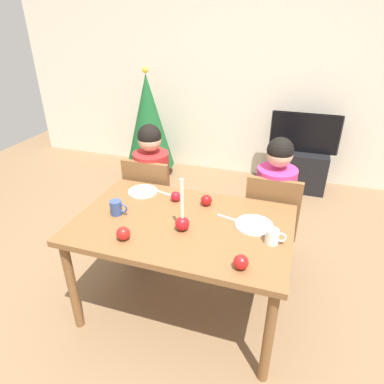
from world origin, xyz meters
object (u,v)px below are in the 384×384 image
tv_stand (299,170)px  apple_by_left_plate (241,262)px  tv (305,133)px  plate_right (254,225)px  person_left_child (153,192)px  plate_left (143,191)px  chair_left (152,199)px  apple_far_edge (123,233)px  person_right_child (272,210)px  christmas_tree (148,121)px  apple_near_candle (176,196)px  mug_right (273,237)px  candle_centerpiece (182,220)px  apple_by_right_mug (206,200)px  chair_right (271,219)px  mug_left (116,208)px  dining_table (183,233)px

tv_stand → apple_by_left_plate: bearing=-95.6°
tv_stand → tv: 0.47m
plate_right → apple_by_left_plate: (-0.00, -0.43, 0.04)m
person_left_child → plate_left: 0.40m
tv → chair_left: bearing=-125.5°
chair_left → apple_far_edge: bearing=-75.4°
person_right_child → christmas_tree: 2.29m
plate_right → apple_by_left_plate: apple_by_left_plate is taller
chair_left → apple_by_left_plate: bearing=-44.6°
person_right_child → tv: (0.18, 1.66, 0.14)m
plate_right → apple_near_candle: 0.61m
tv_stand → mug_right: 2.42m
mug_right → apple_near_candle: 0.78m
chair_left → candle_centerpiece: bearing=-52.3°
christmas_tree → apple_by_right_mug: bearing=-55.1°
chair_right → apple_by_right_mug: 0.63m
plate_right → mug_left: bearing=-170.8°
apple_near_candle → apple_by_right_mug: 0.23m
person_left_child → mug_right: (1.08, -0.69, 0.23)m
plate_right → apple_far_edge: 0.82m
tv_stand → plate_left: bearing=-119.4°
christmas_tree → tv_stand: bearing=5.3°
plate_left → mug_left: 0.35m
mug_left → mug_right: (1.03, -0.00, -0.01)m
tv_stand → candle_centerpiece: size_ratio=1.81×
apple_by_right_mug → chair_right: bearing=38.4°
christmas_tree → apple_near_candle: size_ratio=19.19×
apple_near_candle → chair_left: bearing=135.6°
christmas_tree → mug_right: size_ratio=11.27×
apple_by_right_mug → tv: bearing=73.2°
apple_far_edge → candle_centerpiece: bearing=34.1°
tv → plate_right: tv is taller
tv → chair_right: bearing=-95.9°
apple_far_edge → chair_left: bearing=104.6°
chair_left → mug_left: size_ratio=7.20×
person_left_child → plate_left: person_left_child is taller
apple_near_candle → person_left_child: bearing=133.1°
apple_by_right_mug → tv_stand: bearing=73.2°
person_right_child → apple_by_right_mug: (-0.44, -0.38, 0.22)m
person_left_child → candle_centerpiece: (0.53, -0.72, 0.25)m
mug_left → mug_right: 1.03m
dining_table → chair_left: chair_left is taller
mug_right → apple_by_right_mug: size_ratio=1.57×
apple_by_right_mug → mug_right: bearing=-32.1°
apple_by_left_plate → dining_table: bearing=143.5°
person_right_child → tv_stand: (0.18, 1.66, -0.33)m
chair_left → christmas_tree: 1.69m
tv_stand → plate_left: size_ratio=2.91×
person_right_child → mug_right: bearing=-85.7°
apple_by_left_plate → apple_near_candle: bearing=135.2°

